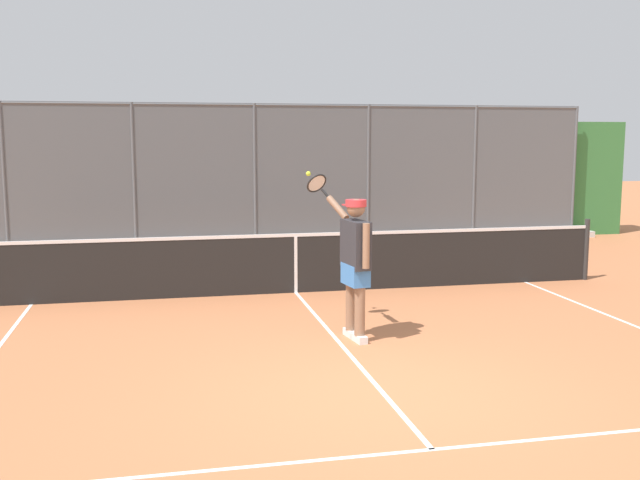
{
  "coord_description": "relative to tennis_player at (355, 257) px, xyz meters",
  "views": [
    {
      "loc": [
        2.06,
        6.63,
        2.49
      ],
      "look_at": [
        -0.09,
        -3.34,
        1.05
      ],
      "focal_mm": 41.23,
      "sensor_mm": 36.0,
      "label": 1
    }
  ],
  "objects": [
    {
      "name": "tennis_player",
      "position": [
        0.0,
        0.0,
        0.0
      ],
      "size": [
        0.63,
        1.38,
        2.04
      ],
      "rotation": [
        0.0,
        0.0,
        -1.42
      ],
      "color": "silver",
      "rests_on": "ground"
    },
    {
      "name": "court_line_markings",
      "position": [
        0.22,
        3.5,
        -1.03
      ],
      "size": [
        8.1,
        11.15,
        0.01
      ],
      "color": "white",
      "rests_on": "ground"
    },
    {
      "name": "ground_plane",
      "position": [
        0.22,
        1.93,
        -1.03
      ],
      "size": [
        60.0,
        60.0,
        0.0
      ],
      "primitive_type": "plane",
      "color": "#B76B42"
    },
    {
      "name": "fence_backdrop",
      "position": [
        0.22,
        -8.56,
        0.39
      ],
      "size": [
        18.88,
        1.37,
        3.22
      ],
      "color": "#565B60",
      "rests_on": "ground"
    },
    {
      "name": "tennis_net",
      "position": [
        0.22,
        -2.84,
        -0.54
      ],
      "size": [
        10.4,
        0.09,
        1.07
      ],
      "color": "#2D2D2D",
      "rests_on": "ground"
    }
  ]
}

